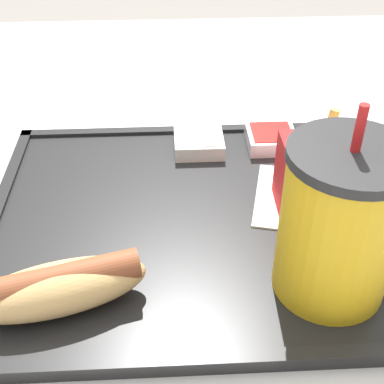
# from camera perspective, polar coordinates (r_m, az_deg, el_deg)

# --- Properties ---
(food_tray) EXTENTS (0.39, 0.34, 0.01)m
(food_tray) POSITION_cam_1_polar(r_m,az_deg,el_deg) (0.52, 0.00, -3.08)
(food_tray) COLOR black
(food_tray) RESTS_ON dining_table
(paper_napkin) EXTENTS (0.14, 0.13, 0.00)m
(paper_napkin) POSITION_cam_1_polar(r_m,az_deg,el_deg) (0.55, 13.25, -0.88)
(paper_napkin) COLOR white
(paper_napkin) RESTS_ON food_tray
(soda_cup) EXTENTS (0.09, 0.09, 0.17)m
(soda_cup) POSITION_cam_1_polar(r_m,az_deg,el_deg) (0.42, 15.44, -3.20)
(soda_cup) COLOR gold
(soda_cup) RESTS_ON food_tray
(hot_dog_far) EXTENTS (0.15, 0.08, 0.04)m
(hot_dog_far) POSITION_cam_1_polar(r_m,az_deg,el_deg) (0.43, -14.08, -9.80)
(hot_dog_far) COLOR tan
(hot_dog_far) RESTS_ON food_tray
(fries_carton) EXTENTS (0.07, 0.06, 0.10)m
(fries_carton) POSITION_cam_1_polar(r_m,az_deg,el_deg) (0.52, 13.41, 1.72)
(fries_carton) COLOR red
(fries_carton) RESTS_ON food_tray
(sauce_cup_mayo) EXTENTS (0.06, 0.06, 0.02)m
(sauce_cup_mayo) POSITION_cam_1_polar(r_m,az_deg,el_deg) (0.61, 0.73, 5.35)
(sauce_cup_mayo) COLOR silver
(sauce_cup_mayo) RESTS_ON food_tray
(sauce_cup_ketchup) EXTENTS (0.06, 0.06, 0.02)m
(sauce_cup_ketchup) POSITION_cam_1_polar(r_m,az_deg,el_deg) (0.62, 8.44, 5.72)
(sauce_cup_ketchup) COLOR silver
(sauce_cup_ketchup) RESTS_ON food_tray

